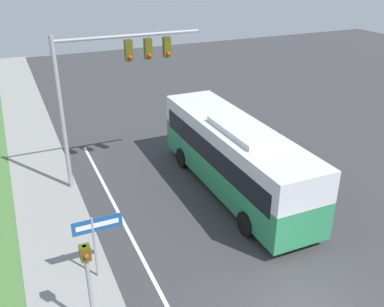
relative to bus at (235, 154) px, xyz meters
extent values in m
cube|color=#2D8956|center=(0.00, 0.01, -0.72)|extent=(2.47, 10.28, 1.54)
cube|color=silver|center=(0.00, 0.01, 0.68)|extent=(2.47, 10.28, 1.26)
cube|color=black|center=(0.00, 0.01, 0.25)|extent=(2.51, 9.46, 0.95)
cube|color=silver|center=(0.00, -0.76, 1.44)|extent=(1.73, 3.60, 0.24)
cylinder|color=black|center=(-1.19, 3.20, -1.38)|extent=(0.28, 1.00, 1.00)
cylinder|color=black|center=(1.19, 3.20, -1.38)|extent=(0.28, 1.00, 1.00)
cylinder|color=black|center=(-1.19, -3.17, -1.38)|extent=(0.28, 1.00, 1.00)
cylinder|color=black|center=(1.19, -3.17, -1.38)|extent=(0.28, 1.00, 1.00)
cylinder|color=#939399|center=(-6.77, 3.17, 1.61)|extent=(0.20, 0.20, 6.99)
cylinder|color=#939399|center=(-3.56, 3.17, 4.86)|extent=(6.41, 0.14, 0.14)
cube|color=#47470F|center=(-3.64, 3.17, 4.24)|extent=(0.32, 0.28, 0.90)
sphere|color=red|center=(-3.64, 2.99, 3.99)|extent=(0.18, 0.18, 0.18)
cube|color=#47470F|center=(-2.76, 3.17, 4.24)|extent=(0.32, 0.28, 0.90)
sphere|color=red|center=(-2.76, 2.99, 3.99)|extent=(0.18, 0.18, 0.18)
cube|color=#47470F|center=(-1.88, 3.17, 4.24)|extent=(0.32, 0.28, 0.90)
sphere|color=red|center=(-1.88, 2.99, 3.99)|extent=(0.18, 0.18, 0.18)
cylinder|color=#939399|center=(-7.56, -5.45, -0.36)|extent=(0.12, 0.12, 3.03)
cube|color=#47470F|center=(-7.56, -5.45, 0.93)|extent=(0.28, 0.24, 0.44)
sphere|color=red|center=(-7.56, -5.60, 0.93)|extent=(0.14, 0.14, 0.14)
cylinder|color=#939399|center=(-6.99, -3.31, -0.67)|extent=(0.08, 0.08, 2.43)
cube|color=#19478C|center=(-6.83, -3.31, 0.25)|extent=(1.62, 0.03, 0.49)
cube|color=white|center=(-6.83, -3.33, 0.25)|extent=(1.37, 0.01, 0.17)
camera|label=1|loc=(-8.65, -14.84, 8.11)|focal=40.00mm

